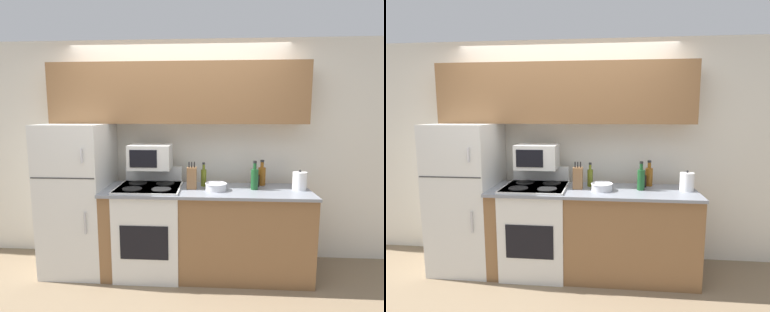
% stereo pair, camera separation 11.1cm
% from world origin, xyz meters
% --- Properties ---
extents(ground_plane, '(12.00, 12.00, 0.00)m').
position_xyz_m(ground_plane, '(0.00, 0.00, 0.00)').
color(ground_plane, '#7F6B51').
extents(wall_back, '(8.00, 0.05, 2.55)m').
position_xyz_m(wall_back, '(0.00, 0.75, 1.27)').
color(wall_back, silver).
rests_on(wall_back, ground_plane).
extents(lower_cabinets, '(2.14, 0.63, 0.94)m').
position_xyz_m(lower_cabinets, '(0.33, 0.29, 0.47)').
color(lower_cabinets, brown).
rests_on(lower_cabinets, ground_plane).
extents(refrigerator, '(0.66, 0.74, 1.61)m').
position_xyz_m(refrigerator, '(-1.07, 0.36, 0.80)').
color(refrigerator, silver).
rests_on(refrigerator, ground_plane).
extents(upper_cabinets, '(2.80, 0.31, 0.65)m').
position_xyz_m(upper_cabinets, '(0.00, 0.57, 1.94)').
color(upper_cabinets, brown).
rests_on(upper_cabinets, refrigerator).
extents(stove, '(0.67, 0.61, 1.12)m').
position_xyz_m(stove, '(-0.27, 0.28, 0.49)').
color(stove, silver).
rests_on(stove, ground_plane).
extents(microwave, '(0.45, 0.32, 0.26)m').
position_xyz_m(microwave, '(-0.28, 0.41, 1.25)').
color(microwave, silver).
rests_on(microwave, stove).
extents(knife_block, '(0.10, 0.09, 0.29)m').
position_xyz_m(knife_block, '(0.18, 0.29, 1.05)').
color(knife_block, brown).
rests_on(knife_block, lower_cabinets).
extents(bowl, '(0.23, 0.23, 0.07)m').
position_xyz_m(bowl, '(0.43, 0.25, 0.98)').
color(bowl, silver).
rests_on(bowl, lower_cabinets).
extents(bottle_wine_green, '(0.08, 0.08, 0.30)m').
position_xyz_m(bottle_wine_green, '(0.83, 0.30, 1.05)').
color(bottle_wine_green, '#194C23').
rests_on(bottle_wine_green, lower_cabinets).
extents(bottle_soy_sauce, '(0.05, 0.05, 0.18)m').
position_xyz_m(bottle_soy_sauce, '(0.88, 0.43, 1.01)').
color(bottle_soy_sauce, black).
rests_on(bottle_soy_sauce, lower_cabinets).
extents(bottle_olive_oil, '(0.06, 0.06, 0.26)m').
position_xyz_m(bottle_olive_oil, '(0.30, 0.41, 1.04)').
color(bottle_olive_oil, '#5B6619').
rests_on(bottle_olive_oil, lower_cabinets).
extents(bottle_whiskey, '(0.08, 0.08, 0.28)m').
position_xyz_m(bottle_whiskey, '(0.94, 0.49, 1.05)').
color(bottle_whiskey, brown).
rests_on(bottle_whiskey, lower_cabinets).
extents(kettle, '(0.14, 0.14, 0.21)m').
position_xyz_m(kettle, '(1.29, 0.32, 1.03)').
color(kettle, white).
rests_on(kettle, lower_cabinets).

